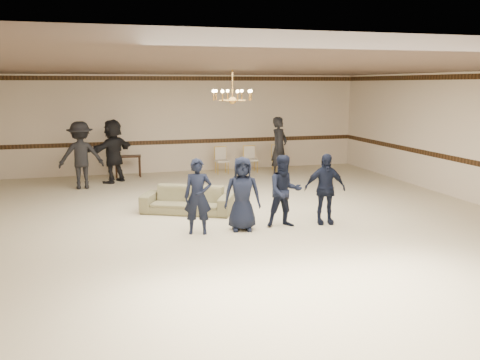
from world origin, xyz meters
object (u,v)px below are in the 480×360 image
object	(u,v)px
boy_a	(198,197)
adult_mid	(113,151)
boy_b	(242,194)
console_table	(128,166)
banquet_chair_mid	(251,159)
boy_d	(325,189)
banquet_chair_left	(222,161)
adult_left	(81,155)
banquet_chair_right	(279,158)
settee	(187,200)
chandelier	(232,85)
boy_c	(285,191)
adult_right	(279,147)

from	to	relation	value
boy_a	adult_mid	bearing A→B (deg)	118.00
boy_a	boy_b	world-z (taller)	same
console_table	banquet_chair_mid	bearing A→B (deg)	1.83
boy_d	banquet_chair_left	world-z (taller)	boy_d
adult_left	banquet_chair_right	distance (m)	6.49
boy_a	boy_d	xyz separation A→B (m)	(2.70, 0.00, 0.00)
boy_a	adult_mid	size ratio (longest dim) A/B	0.79
settee	banquet_chair_mid	distance (m)	5.61
chandelier	banquet_chair_right	world-z (taller)	chandelier
adult_mid	banquet_chair_left	size ratio (longest dim) A/B	2.19
boy_a	settee	distance (m)	1.75
boy_a	boy_c	world-z (taller)	same
adult_mid	adult_right	xyz separation A→B (m)	(5.10, -0.40, 0.00)
banquet_chair_right	boy_d	bearing A→B (deg)	-100.55
adult_left	banquet_chair_left	size ratio (longest dim) A/B	2.19
banquet_chair_right	console_table	world-z (taller)	banquet_chair_right
chandelier	console_table	world-z (taller)	chandelier
chandelier	adult_mid	bearing A→B (deg)	117.80
boy_a	banquet_chair_left	distance (m)	6.77
boy_b	settee	xyz separation A→B (m)	(-0.82, 1.69, -0.45)
boy_c	banquet_chair_right	size ratio (longest dim) A/B	1.73
boy_d	banquet_chair_mid	xyz separation A→B (m)	(0.35, 6.44, -0.31)
adult_left	adult_mid	size ratio (longest dim) A/B	1.00
boy_d	adult_left	bearing A→B (deg)	143.41
chandelier	adult_left	bearing A→B (deg)	130.39
boy_b	adult_mid	distance (m)	6.33
settee	banquet_chair_right	bearing A→B (deg)	76.03
adult_right	boy_d	bearing A→B (deg)	-138.59
banquet_chair_mid	chandelier	bearing A→B (deg)	-107.94
boy_a	settee	size ratio (longest dim) A/B	0.73
banquet_chair_left	banquet_chair_mid	bearing A→B (deg)	-4.41
boy_c	banquet_chair_mid	xyz separation A→B (m)	(1.25, 6.44, -0.31)
chandelier	boy_a	world-z (taller)	chandelier
boy_c	banquet_chair_mid	bearing A→B (deg)	83.91
boy_c	adult_right	distance (m)	5.82
chandelier	boy_b	distance (m)	2.48
adult_right	banquet_chair_right	size ratio (longest dim) A/B	2.19
boy_d	adult_mid	xyz separation A→B (m)	(-4.10, 5.89, 0.20)
boy_d	banquet_chair_left	distance (m)	6.48
chandelier	banquet_chair_right	distance (m)	6.47
boy_c	banquet_chair_right	bearing A→B (deg)	75.64
chandelier	settee	distance (m)	2.78
boy_a	banquet_chair_left	world-z (taller)	boy_a
boy_a	boy_c	size ratio (longest dim) A/B	1.00
boy_c	adult_mid	size ratio (longest dim) A/B	0.79
boy_a	adult_mid	world-z (taller)	adult_mid
boy_b	boy_d	bearing A→B (deg)	11.74
boy_d	console_table	xyz separation A→B (m)	(-3.65, 6.64, -0.40)
adult_left	settee	bearing A→B (deg)	120.87
boy_d	console_table	bearing A→B (deg)	128.27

